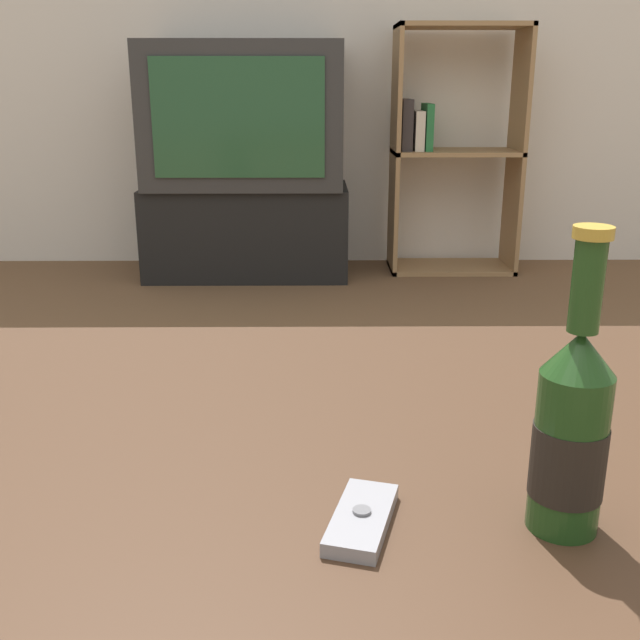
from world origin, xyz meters
TOP-DOWN VIEW (x-y plane):
  - coffee_table at (0.00, 0.00)m, footprint 1.18×0.89m
  - tv_stand at (-0.26, 2.73)m, footprint 0.92×0.44m
  - television at (-0.26, 2.72)m, footprint 0.87×0.51m
  - bookshelf at (0.67, 2.81)m, footprint 0.58×0.30m
  - beer_bottle at (0.27, -0.13)m, footprint 0.06×0.06m
  - cell_phone at (0.09, -0.13)m, footprint 0.08×0.12m

SIDE VIEW (x-z plane):
  - tv_stand at x=-0.26m, z-range 0.00..0.41m
  - coffee_table at x=0.00m, z-range 0.18..0.67m
  - cell_phone at x=0.09m, z-range 0.49..0.50m
  - bookshelf at x=0.67m, z-range 0.02..1.13m
  - beer_bottle at x=0.27m, z-range 0.44..0.72m
  - television at x=-0.26m, z-range 0.41..1.03m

